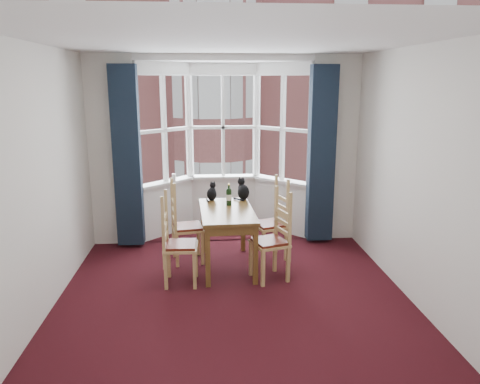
{
  "coord_description": "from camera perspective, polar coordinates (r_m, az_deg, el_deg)",
  "views": [
    {
      "loc": [
        -0.29,
        -4.69,
        2.43
      ],
      "look_at": [
        0.13,
        1.05,
        1.05
      ],
      "focal_mm": 35.0,
      "sensor_mm": 36.0,
      "label": 1
    }
  ],
  "objects": [
    {
      "name": "curtain_left",
      "position": [
        6.93,
        -13.59,
        4.15
      ],
      "size": [
        0.38,
        0.22,
        2.6
      ],
      "primitive_type": "cube",
      "color": "#162333",
      "rests_on": "floor"
    },
    {
      "name": "bay_window",
      "position": [
        7.52,
        -1.99,
        5.61
      ],
      "size": [
        2.76,
        0.94,
        2.8
      ],
      "color": "white",
      "rests_on": "floor"
    },
    {
      "name": "wall_near",
      "position": [
        2.66,
        2.42,
        -9.3
      ],
      "size": [
        4.0,
        0.0,
        4.0
      ],
      "primitive_type": "plane",
      "rotation": [
        -1.57,
        0.0,
        0.0
      ],
      "color": "silver",
      "rests_on": "floor"
    },
    {
      "name": "wine_bottle",
      "position": [
        6.26,
        -1.37,
        -0.48
      ],
      "size": [
        0.07,
        0.07,
        0.29
      ],
      "color": "black",
      "rests_on": "dining_table"
    },
    {
      "name": "dining_table",
      "position": [
        6.1,
        -1.6,
        -3.22
      ],
      "size": [
        0.74,
        1.29,
        0.79
      ],
      "color": "brown",
      "rests_on": "floor"
    },
    {
      "name": "ceiling",
      "position": [
        4.71,
        -0.71,
        17.99
      ],
      "size": [
        4.5,
        4.5,
        0.0
      ],
      "primitive_type": "plane",
      "rotation": [
        3.14,
        0.0,
        0.0
      ],
      "color": "white",
      "rests_on": "floor"
    },
    {
      "name": "wall_left",
      "position": [
        5.09,
        -23.74,
        0.66
      ],
      "size": [
        0.0,
        4.5,
        4.5
      ],
      "primitive_type": "plane",
      "rotation": [
        1.57,
        0.0,
        1.57
      ],
      "color": "silver",
      "rests_on": "floor"
    },
    {
      "name": "tenement_building",
      "position": [
        18.72,
        -3.41,
        10.92
      ],
      "size": [
        18.4,
        7.8,
        15.2
      ],
      "color": "#98524E",
      "rests_on": "street"
    },
    {
      "name": "chair_right_near",
      "position": [
        5.85,
        4.42,
        -6.09
      ],
      "size": [
        0.51,
        0.52,
        0.92
      ],
      "color": "tan",
      "rests_on": "floor"
    },
    {
      "name": "floor",
      "position": [
        5.29,
        -0.62,
        -13.87
      ],
      "size": [
        4.5,
        4.5,
        0.0
      ],
      "primitive_type": "plane",
      "color": "black",
      "rests_on": "ground"
    },
    {
      "name": "cat_right",
      "position": [
        6.58,
        0.39,
        0.15
      ],
      "size": [
        0.23,
        0.27,
        0.32
      ],
      "color": "black",
      "rests_on": "dining_table"
    },
    {
      "name": "wall_right",
      "position": [
        5.32,
        21.39,
        1.38
      ],
      "size": [
        0.0,
        4.5,
        4.5
      ],
      "primitive_type": "plane",
      "rotation": [
        1.57,
        0.0,
        -1.57
      ],
      "color": "silver",
      "rests_on": "floor"
    },
    {
      "name": "wall_back_pier_left",
      "position": [
        7.14,
        -15.21,
        4.73
      ],
      "size": [
        0.7,
        0.12,
        2.8
      ],
      "primitive_type": "cube",
      "color": "silver",
      "rests_on": "floor"
    },
    {
      "name": "chair_left_far",
      "position": [
        6.4,
        -7.22,
        -4.43
      ],
      "size": [
        0.46,
        0.48,
        0.92
      ],
      "color": "tan",
      "rests_on": "floor"
    },
    {
      "name": "chair_right_far",
      "position": [
        6.54,
        4.35,
        -3.98
      ],
      "size": [
        0.51,
        0.52,
        0.92
      ],
      "color": "tan",
      "rests_on": "floor"
    },
    {
      "name": "chair_left_near",
      "position": [
        5.74,
        -8.15,
        -6.6
      ],
      "size": [
        0.41,
        0.43,
        0.92
      ],
      "color": "tan",
      "rests_on": "floor"
    },
    {
      "name": "candle_tall",
      "position": [
        7.46,
        -8.07,
        1.76
      ],
      "size": [
        0.06,
        0.06,
        0.12
      ],
      "primitive_type": "cylinder",
      "color": "white",
      "rests_on": "bay_window"
    },
    {
      "name": "cat_left",
      "position": [
        6.55,
        -3.45,
        -0.12
      ],
      "size": [
        0.18,
        0.22,
        0.27
      ],
      "color": "black",
      "rests_on": "dining_table"
    },
    {
      "name": "wall_back_pier_right",
      "position": [
        7.28,
        11.32,
        5.09
      ],
      "size": [
        0.7,
        0.12,
        2.8
      ],
      "primitive_type": "cube",
      "color": "silver",
      "rests_on": "floor"
    },
    {
      "name": "street",
      "position": [
        37.89,
        -3.7,
        0.61
      ],
      "size": [
        80.0,
        80.0,
        0.0
      ],
      "primitive_type": "plane",
      "color": "#333335",
      "rests_on": "ground"
    },
    {
      "name": "curtain_right",
      "position": [
        7.05,
        9.89,
        4.48
      ],
      "size": [
        0.38,
        0.22,
        2.6
      ],
      "primitive_type": "cube",
      "color": "#162333",
      "rests_on": "floor"
    }
  ]
}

